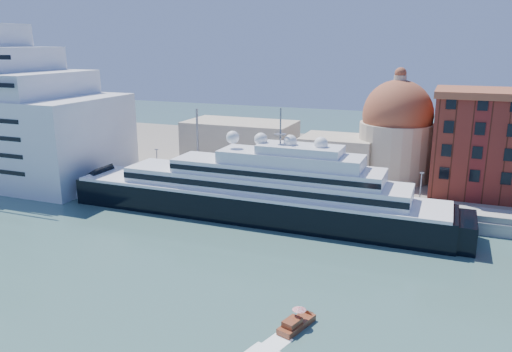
% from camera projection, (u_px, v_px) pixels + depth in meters
% --- Properties ---
extents(ground, '(400.00, 400.00, 0.00)m').
position_uv_depth(ground, '(213.00, 262.00, 82.21)').
color(ground, '#345B5A').
rests_on(ground, ground).
extents(quay, '(180.00, 10.00, 2.50)m').
position_uv_depth(quay, '(280.00, 198.00, 112.46)').
color(quay, gray).
rests_on(quay, ground).
extents(land, '(260.00, 72.00, 2.00)m').
position_uv_depth(land, '(324.00, 160.00, 149.39)').
color(land, slate).
rests_on(land, ground).
extents(quay_fence, '(180.00, 0.10, 1.20)m').
position_uv_depth(quay_fence, '(273.00, 195.00, 107.93)').
color(quay_fence, slate).
rests_on(quay_fence, quay).
extents(superyacht, '(89.65, 12.43, 26.79)m').
position_uv_depth(superyacht, '(241.00, 194.00, 103.44)').
color(superyacht, black).
rests_on(superyacht, ground).
extents(service_barge, '(11.82, 3.99, 2.66)m').
position_uv_depth(service_barge, '(77.00, 193.00, 117.84)').
color(service_barge, white).
rests_on(service_barge, ground).
extents(water_taxi, '(3.73, 6.32, 2.85)m').
position_uv_depth(water_taxi, '(296.00, 323.00, 63.04)').
color(water_taxi, maroon).
rests_on(water_taxi, ground).
extents(church, '(66.00, 18.00, 25.50)m').
position_uv_depth(church, '(333.00, 139.00, 129.03)').
color(church, beige).
rests_on(church, land).
extents(lamp_posts, '(120.80, 2.40, 18.00)m').
position_uv_depth(lamp_posts, '(225.00, 157.00, 113.16)').
color(lamp_posts, slate).
rests_on(lamp_posts, quay).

